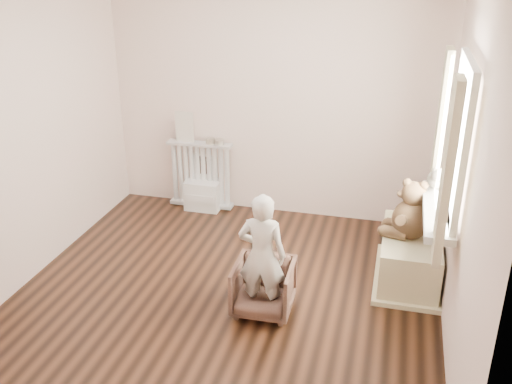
% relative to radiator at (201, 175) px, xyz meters
% --- Properties ---
extents(floor, '(3.60, 3.60, 0.01)m').
position_rel_radiator_xyz_m(floor, '(0.82, -1.68, -0.39)').
color(floor, black).
rests_on(floor, ground).
extents(back_wall, '(3.60, 0.02, 2.60)m').
position_rel_radiator_xyz_m(back_wall, '(0.82, 0.12, 0.91)').
color(back_wall, white).
rests_on(back_wall, ground).
extents(front_wall, '(3.60, 0.02, 2.60)m').
position_rel_radiator_xyz_m(front_wall, '(0.82, -3.48, 0.91)').
color(front_wall, white).
rests_on(front_wall, ground).
extents(left_wall, '(0.02, 3.60, 2.60)m').
position_rel_radiator_xyz_m(left_wall, '(-0.98, -1.68, 0.91)').
color(left_wall, white).
rests_on(left_wall, ground).
extents(right_wall, '(0.02, 3.60, 2.60)m').
position_rel_radiator_xyz_m(right_wall, '(2.62, -1.68, 0.91)').
color(right_wall, white).
rests_on(right_wall, ground).
extents(window, '(0.03, 0.90, 1.10)m').
position_rel_radiator_xyz_m(window, '(2.58, -1.38, 1.06)').
color(window, white).
rests_on(window, right_wall).
extents(window_sill, '(0.22, 1.10, 0.06)m').
position_rel_radiator_xyz_m(window_sill, '(2.49, -1.38, 0.48)').
color(window_sill, silver).
rests_on(window_sill, right_wall).
extents(curtain_left, '(0.06, 0.26, 1.30)m').
position_rel_radiator_xyz_m(curtain_left, '(2.47, -1.95, 1.00)').
color(curtain_left, beige).
rests_on(curtain_left, right_wall).
extents(curtain_right, '(0.06, 0.26, 1.30)m').
position_rel_radiator_xyz_m(curtain_right, '(2.47, -0.81, 1.00)').
color(curtain_right, beige).
rests_on(curtain_right, right_wall).
extents(radiator, '(0.74, 0.14, 0.78)m').
position_rel_radiator_xyz_m(radiator, '(0.00, 0.00, 0.00)').
color(radiator, silver).
rests_on(radiator, floor).
extents(paper_doll, '(0.20, 0.02, 0.34)m').
position_rel_radiator_xyz_m(paper_doll, '(-0.17, 0.00, 0.56)').
color(paper_doll, beige).
rests_on(paper_doll, radiator).
extents(tin_a, '(0.10, 0.10, 0.06)m').
position_rel_radiator_xyz_m(tin_a, '(0.13, 0.00, 0.42)').
color(tin_a, '#A59E8C').
rests_on(tin_a, radiator).
extents(tin_b, '(0.10, 0.10, 0.06)m').
position_rel_radiator_xyz_m(tin_b, '(0.23, 0.00, 0.42)').
color(tin_b, '#A59E8C').
rests_on(tin_b, radiator).
extents(toy_vanity, '(0.40, 0.28, 0.62)m').
position_rel_radiator_xyz_m(toy_vanity, '(0.04, -0.03, -0.11)').
color(toy_vanity, silver).
rests_on(toy_vanity, floor).
extents(armchair, '(0.49, 0.50, 0.44)m').
position_rel_radiator_xyz_m(armchair, '(1.18, -1.83, -0.17)').
color(armchair, brown).
rests_on(armchair, floor).
extents(child, '(0.39, 0.26, 1.05)m').
position_rel_radiator_xyz_m(child, '(1.18, -1.88, 0.16)').
color(child, silver).
rests_on(child, armchair).
extents(toy_bench, '(0.51, 0.95, 0.45)m').
position_rel_radiator_xyz_m(toy_bench, '(2.34, -1.02, -0.19)').
color(toy_bench, beige).
rests_on(toy_bench, floor).
extents(teddy_bear, '(0.48, 0.41, 0.53)m').
position_rel_radiator_xyz_m(teddy_bear, '(2.31, -1.06, 0.28)').
color(teddy_bear, '#3B2818').
rests_on(teddy_bear, toy_bench).
extents(plush_cat, '(0.23, 0.29, 0.21)m').
position_rel_radiator_xyz_m(plush_cat, '(2.48, -0.99, 0.61)').
color(plush_cat, slate).
rests_on(plush_cat, window_sill).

